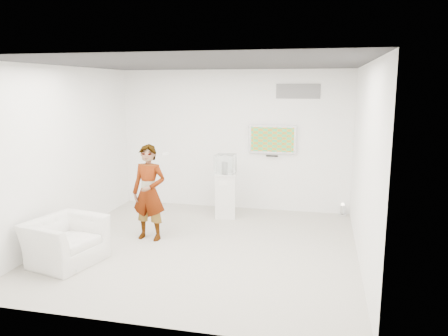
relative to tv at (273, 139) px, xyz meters
The scene contains 10 objects.
room 2.59m from the tv, 109.13° to the right, with size 5.01×5.01×3.00m.
tv is the anchor object (origin of this frame).
logo_decal 1.12m from the tv, ahead, with size 0.90×0.02×0.30m, color slate.
person 3.02m from the tv, 129.60° to the right, with size 0.61×0.40×1.68m, color white.
armchair 4.63m from the tv, 127.66° to the right, with size 1.05×0.92×0.68m, color white.
pedestal 1.56m from the tv, 140.88° to the right, with size 0.45×0.45×0.92m, color silver.
floor_uplight 2.06m from the tv, ahead, with size 0.17×0.17×0.27m, color white.
vitrine 1.20m from the tv, 140.88° to the right, with size 0.38×0.38×0.38m, color silver.
console 1.22m from the tv, 140.88° to the right, with size 0.05×0.18×0.24m, color silver.
wii_remote 2.67m from the tv, 127.02° to the right, with size 0.04×0.14×0.04m, color silver.
Camera 1 is at (1.88, -6.70, 2.67)m, focal length 35.00 mm.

